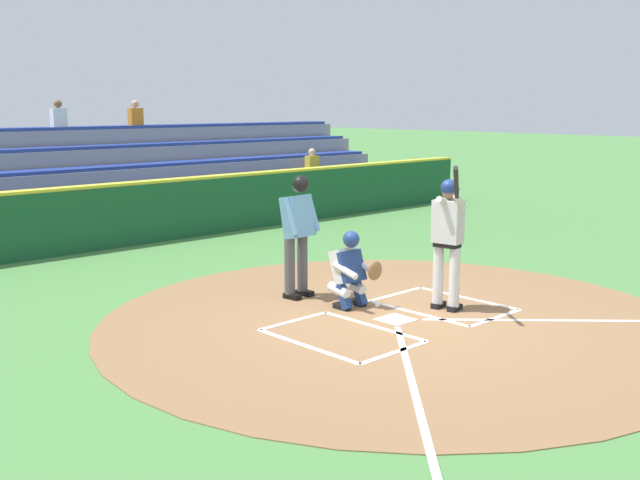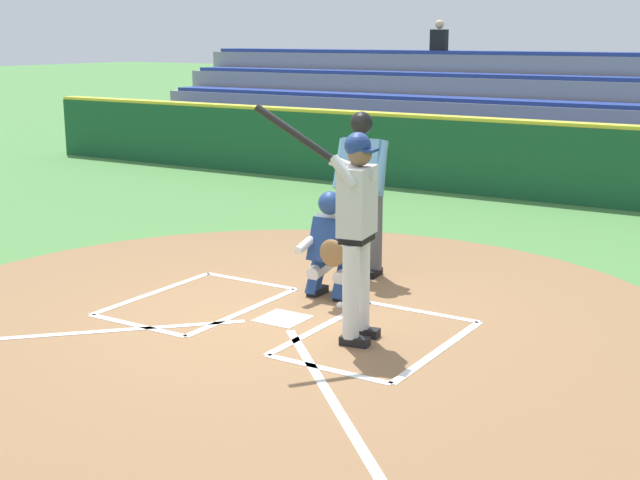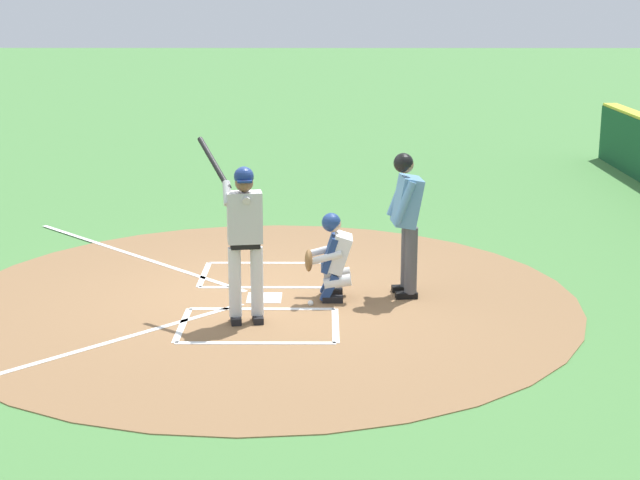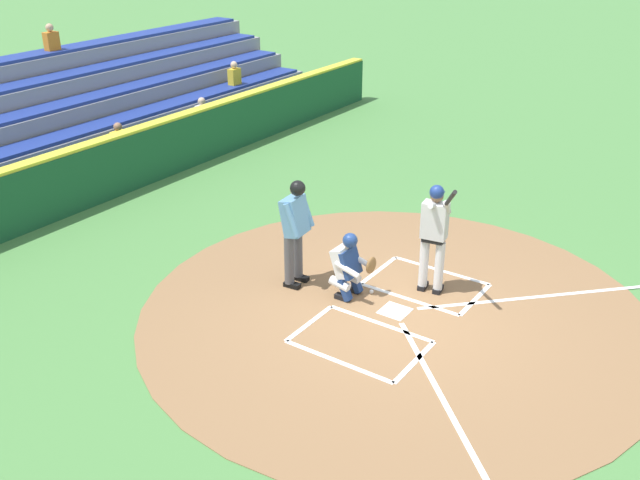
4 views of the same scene
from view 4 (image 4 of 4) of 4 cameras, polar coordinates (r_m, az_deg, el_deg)
name	(u,v)px [view 4 (image 4 of 4)]	position (r m, az deg, el deg)	size (l,w,h in m)	color
ground_plane	(395,312)	(11.42, 5.94, -5.67)	(120.00, 120.00, 0.00)	#4C8442
dirt_circle	(395,311)	(11.42, 5.94, -5.65)	(8.00, 8.00, 0.01)	olive
home_plate_and_chalk	(446,328)	(11.09, 9.95, -6.88)	(7.93, 4.91, 0.01)	white
batter	(434,231)	(11.56, 9.06, 0.69)	(0.87, 0.83, 2.13)	silver
catcher	(349,264)	(11.52, 2.33, -1.88)	(0.59, 0.60, 1.13)	black
plate_umpire	(295,226)	(11.67, -1.97, 1.14)	(0.60, 0.45, 1.86)	#4C4C51
baseball	(371,292)	(11.87, 4.10, -4.11)	(0.07, 0.07, 0.07)	white
backstop_wall	(78,178)	(15.73, -18.65, 4.66)	(22.00, 0.36, 1.31)	#19512D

